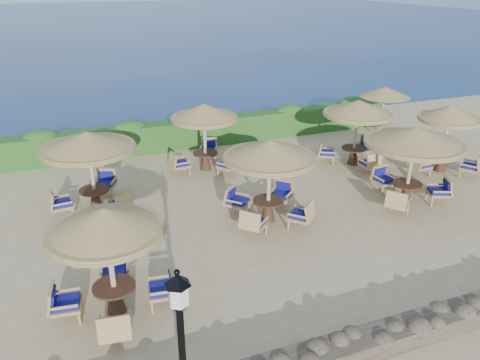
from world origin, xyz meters
TOP-DOWN VIEW (x-y plane):
  - ground at (0.00, 0.00)m, footprint 120.00×120.00m
  - sea at (0.00, 70.00)m, footprint 160.00×160.00m
  - hedge at (0.00, 7.20)m, footprint 18.00×0.90m
  - stone_wall at (0.00, -6.20)m, footprint 15.00×0.65m
  - extra_parasol at (7.80, 5.20)m, footprint 2.30×2.30m
  - cafe_set_0 at (-5.47, -3.07)m, footprint 2.87×2.87m
  - cafe_set_1 at (-0.47, -0.35)m, footprint 2.82×2.82m
  - cafe_set_2 at (4.39, -0.86)m, footprint 3.21×3.21m
  - cafe_set_3 at (-5.42, 2.40)m, footprint 2.95×2.95m
  - cafe_set_4 at (-1.06, 4.35)m, footprint 2.72×2.76m
  - cafe_set_5 at (4.69, 2.75)m, footprint 2.77×2.76m
  - cafe_set_6 at (7.50, 0.93)m, footprint 2.56×2.77m

SIDE VIEW (x-z plane):
  - ground at x=0.00m, z-range 0.00..0.00m
  - sea at x=0.00m, z-range 0.00..0.00m
  - stone_wall at x=0.00m, z-range 0.00..0.44m
  - hedge at x=0.00m, z-range 0.00..1.20m
  - cafe_set_0 at x=-5.47m, z-range 0.42..3.08m
  - cafe_set_6 at x=7.50m, z-range 0.44..3.10m
  - cafe_set_1 at x=-0.47m, z-range 0.50..3.16m
  - cafe_set_4 at x=-1.06m, z-range 0.53..3.18m
  - cafe_set_5 at x=4.69m, z-range 0.56..3.22m
  - cafe_set_3 at x=-5.42m, z-range 0.62..3.27m
  - cafe_set_2 at x=4.39m, z-range 0.66..3.32m
  - extra_parasol at x=7.80m, z-range 0.97..3.37m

